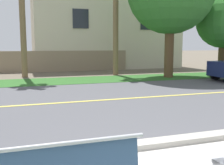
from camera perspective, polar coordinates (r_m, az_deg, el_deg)
The scene contains 7 objects.
ground_plane at distance 10.02m, azimuth -9.24°, elevation -2.41°, with size 140.00×140.00×0.00m, color #665B4C.
curb_edge at distance 4.69m, azimuth 1.97°, elevation -13.58°, with size 44.00×0.30×0.11m, color #ADA89E.
street_asphalt at distance 8.56m, azimuth -7.66°, elevation -4.10°, with size 52.00×8.00×0.01m, color #515156.
road_centre_line at distance 8.56m, azimuth -7.66°, elevation -4.07°, with size 48.00×0.14×0.01m, color #E0CC4C.
far_verge_grass at distance 13.66m, azimuth -11.69°, elevation 0.29°, with size 48.00×2.80×0.02m, color #2D6026.
garden_wall at distance 18.59m, azimuth -16.44°, elevation 4.24°, with size 13.00×0.36×1.40m, color gray.
house_across_street at distance 22.72m, azimuth -1.97°, elevation 12.45°, with size 12.03×6.91×7.09m.
Camera 1 is at (-1.51, -1.74, 1.77)m, focal length 43.32 mm.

